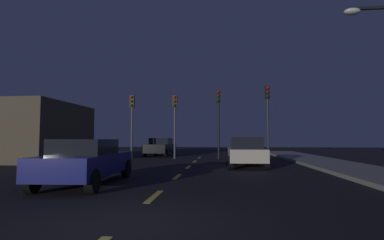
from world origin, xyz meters
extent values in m
plane|color=black|center=(0.00, 7.00, 0.00)|extent=(80.00, 80.00, 0.00)
cube|color=gray|center=(7.50, 7.00, 0.07)|extent=(3.00, 40.00, 0.15)
cube|color=#EACC4C|center=(0.00, 2.60, 0.00)|extent=(0.16, 1.60, 0.01)
cube|color=#EACC4C|center=(0.00, 6.40, 0.00)|extent=(0.16, 1.60, 0.01)
cube|color=#EACC4C|center=(0.00, 10.20, 0.00)|extent=(0.16, 1.60, 0.01)
cube|color=#EACC4C|center=(0.00, 14.00, 0.00)|extent=(0.16, 1.60, 0.01)
cube|color=#EACC4C|center=(0.00, 17.80, 0.00)|extent=(0.16, 1.60, 0.01)
cylinder|color=#4C4C51|center=(-4.83, 16.29, 2.31)|extent=(0.14, 0.14, 4.61)
cube|color=#382D0C|center=(-4.83, 16.29, 4.16)|extent=(0.32, 0.24, 0.90)
sphere|color=red|center=(-4.83, 16.13, 4.46)|extent=(0.20, 0.20, 0.20)
sphere|color=#3F2D0C|center=(-4.83, 16.13, 4.16)|extent=(0.20, 0.20, 0.20)
sphere|color=#0C3319|center=(-4.83, 16.13, 3.86)|extent=(0.20, 0.20, 0.20)
cylinder|color=#4C4C51|center=(-1.66, 16.29, 2.28)|extent=(0.14, 0.14, 4.56)
cube|color=#382D0C|center=(-1.66, 16.29, 4.11)|extent=(0.32, 0.24, 0.90)
sphere|color=red|center=(-1.66, 16.13, 4.41)|extent=(0.20, 0.20, 0.20)
sphere|color=#3F2D0C|center=(-1.66, 16.13, 4.11)|extent=(0.20, 0.20, 0.20)
sphere|color=#0C3319|center=(-1.66, 16.13, 3.81)|extent=(0.20, 0.20, 0.20)
cylinder|color=black|center=(1.48, 16.29, 2.45)|extent=(0.14, 0.14, 4.90)
cube|color=black|center=(1.48, 16.29, 4.45)|extent=(0.32, 0.24, 0.90)
sphere|color=red|center=(1.48, 16.13, 4.75)|extent=(0.20, 0.20, 0.20)
sphere|color=#3F2D0C|center=(1.48, 16.13, 4.45)|extent=(0.20, 0.20, 0.20)
sphere|color=#0C3319|center=(1.48, 16.13, 4.15)|extent=(0.20, 0.20, 0.20)
cylinder|color=#2D2D30|center=(4.92, 16.29, 2.57)|extent=(0.14, 0.14, 5.14)
cube|color=black|center=(4.92, 16.29, 4.69)|extent=(0.32, 0.24, 0.90)
sphere|color=red|center=(4.92, 16.13, 4.99)|extent=(0.20, 0.20, 0.20)
sphere|color=#3F2D0C|center=(4.92, 16.13, 4.69)|extent=(0.20, 0.20, 0.20)
sphere|color=#0C3319|center=(4.92, 16.13, 4.39)|extent=(0.20, 0.20, 0.20)
cube|color=beige|center=(2.91, 10.76, 0.63)|extent=(1.76, 4.16, 0.61)
cube|color=black|center=(2.91, 10.55, 1.22)|extent=(1.54, 1.88, 0.57)
cylinder|color=black|center=(2.11, 12.29, 0.32)|extent=(0.22, 0.64, 0.64)
cylinder|color=black|center=(3.73, 12.28, 0.32)|extent=(0.22, 0.64, 0.64)
cylinder|color=black|center=(2.09, 9.23, 0.32)|extent=(0.22, 0.64, 0.64)
cylinder|color=black|center=(3.71, 9.23, 0.32)|extent=(0.22, 0.64, 0.64)
cube|color=navy|center=(-2.54, 4.32, 0.63)|extent=(1.97, 4.48, 0.62)
cube|color=black|center=(-2.53, 4.10, 1.17)|extent=(1.62, 2.06, 0.46)
cylinder|color=black|center=(-3.43, 5.92, 0.32)|extent=(0.26, 0.65, 0.64)
cylinder|color=black|center=(-1.84, 6.01, 0.32)|extent=(0.26, 0.65, 0.64)
cylinder|color=black|center=(-3.24, 2.63, 0.32)|extent=(0.26, 0.65, 0.64)
cylinder|color=black|center=(-1.65, 2.73, 0.32)|extent=(0.26, 0.65, 0.64)
cube|color=black|center=(-3.36, 19.45, 0.66)|extent=(1.96, 4.52, 0.67)
cube|color=black|center=(-3.35, 19.67, 1.24)|extent=(1.66, 2.06, 0.50)
cylinder|color=black|center=(-2.57, 17.74, 0.32)|extent=(0.24, 0.65, 0.64)
cylinder|color=black|center=(-4.26, 17.80, 0.32)|extent=(0.24, 0.65, 0.64)
cylinder|color=black|center=(-2.46, 21.10, 0.32)|extent=(0.24, 0.65, 0.64)
cylinder|color=black|center=(-4.14, 21.16, 0.32)|extent=(0.24, 0.65, 0.64)
cube|color=black|center=(7.05, 6.05, 6.03)|extent=(1.49, 0.10, 0.10)
ellipsoid|color=silver|center=(6.31, 6.05, 5.93)|extent=(0.56, 0.36, 0.24)
cube|color=brown|center=(-10.91, 13.57, 1.87)|extent=(5.81, 6.77, 3.74)
camera|label=1|loc=(1.64, -4.60, 1.41)|focal=27.46mm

